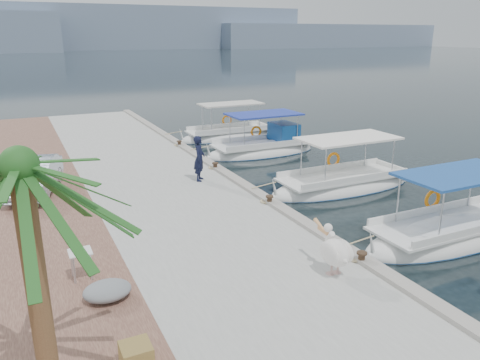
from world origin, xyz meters
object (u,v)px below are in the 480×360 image
object	(u,v)px
fishing_caique_d	(262,150)
fishing_caique_e	(229,137)
fisherman	(199,158)
pelican	(335,251)
date_palm	(19,168)
fishing_caique_b	(449,236)
parked_car	(34,176)
fishing_caique_c	(342,186)

from	to	relation	value
fishing_caique_d	fishing_caique_e	bearing A→B (deg)	91.15
fisherman	fishing_caique_d	bearing A→B (deg)	-19.53
pelican	fishing_caique_d	bearing A→B (deg)	68.81
date_palm	pelican	bearing A→B (deg)	12.15
fishing_caique_e	fishing_caique_b	bearing A→B (deg)	-89.80
fishing_caique_b	date_palm	distance (m)	13.07
fishing_caique_b	fishing_caique_d	world-z (taller)	same
fishing_caique_d	parked_car	size ratio (longest dim) A/B	1.61
fishing_caique_b	fishing_caique_e	size ratio (longest dim) A/B	1.02
fishing_caique_c	date_palm	world-z (taller)	date_palm
fishing_caique_c	date_palm	xyz separation A→B (m)	(-12.21, -8.11, 4.39)
pelican	parked_car	xyz separation A→B (m)	(-6.45, 10.20, 0.04)
fishing_caique_d	fishing_caique_e	size ratio (longest dim) A/B	0.99
fishing_caique_d	date_palm	world-z (taller)	date_palm
fisherman	parked_car	size ratio (longest dim) A/B	0.47
fishing_caique_d	fisherman	world-z (taller)	fisherman
fishing_caique_e	fisherman	distance (m)	10.56
fisherman	date_palm	distance (m)	12.70
fishing_caique_e	parked_car	world-z (taller)	fishing_caique_e
fishing_caique_e	fisherman	size ratio (longest dim) A/B	3.46
fishing_caique_b	date_palm	xyz separation A→B (m)	(-12.07, -2.42, 4.39)
fishing_caique_c	fishing_caique_e	size ratio (longest dim) A/B	1.06
parked_car	fishing_caique_d	bearing A→B (deg)	31.73
fisherman	date_palm	xyz separation A→B (m)	(-6.62, -10.40, 3.07)
fishing_caique_c	fishing_caique_b	bearing A→B (deg)	-91.38
fishing_caique_b	pelican	distance (m)	5.42
fishing_caique_d	fishing_caique_b	bearing A→B (deg)	-90.12
fishing_caique_c	fishing_caique_e	distance (m)	11.27
fishing_caique_d	date_palm	size ratio (longest dim) A/B	1.31
pelican	date_palm	world-z (taller)	date_palm
fishing_caique_e	parked_car	bearing A→B (deg)	-146.47
fishing_caique_c	date_palm	distance (m)	15.30
fishing_caique_d	fishing_caique_e	distance (m)	4.32
fishing_caique_b	date_palm	size ratio (longest dim) A/B	1.34
fishing_caique_c	pelican	xyz separation A→B (m)	(-5.38, -6.64, 1.00)
fishing_caique_e	parked_car	distance (m)	14.00
fishing_caique_b	fishing_caique_c	distance (m)	5.69
pelican	date_palm	distance (m)	7.76
fishing_caique_b	fishing_caique_d	size ratio (longest dim) A/B	1.02
pelican	fisherman	distance (m)	8.93
fishing_caique_c	fishing_caique_d	xyz separation A→B (m)	(-0.11, 6.96, 0.07)
fishing_caique_c	fisherman	distance (m)	6.18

